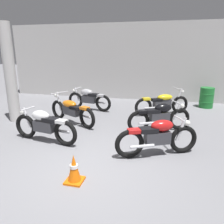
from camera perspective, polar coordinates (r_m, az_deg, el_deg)
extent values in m
plane|color=gray|center=(4.73, -6.81, -13.88)|extent=(60.00, 60.00, 0.00)
cube|color=#BCBAB7|center=(10.81, 5.91, 12.87)|extent=(12.92, 0.24, 3.60)
cylinder|color=#BCBAB7|center=(7.93, -25.13, 9.03)|extent=(0.36, 0.36, 3.20)
torus|color=black|center=(6.41, -21.61, -3.51)|extent=(0.68, 0.22, 0.67)
torus|color=black|center=(5.60, -12.06, -5.47)|extent=(0.68, 0.22, 0.67)
cylinder|color=silver|center=(6.28, -21.32, -1.38)|extent=(0.25, 0.11, 0.56)
cube|color=#38383D|center=(5.95, -17.24, -3.53)|extent=(0.60, 0.33, 0.28)
ellipsoid|color=white|center=(5.93, -18.20, -0.83)|extent=(0.56, 0.36, 0.26)
cube|color=black|center=(5.75, -15.73, -1.97)|extent=(0.44, 0.30, 0.10)
cube|color=white|center=(5.55, -13.08, -2.41)|extent=(0.31, 0.24, 0.08)
cylinder|color=silver|center=(6.17, -21.17, 0.86)|extent=(0.12, 0.48, 0.04)
sphere|color=white|center=(6.34, -22.35, -0.01)|extent=(0.14, 0.14, 0.14)
cylinder|color=silver|center=(5.84, -13.32, -4.84)|extent=(0.55, 0.16, 0.07)
torus|color=black|center=(7.86, -13.88, 0.60)|extent=(0.64, 0.41, 0.67)
torus|color=black|center=(6.72, -6.53, -1.60)|extent=(0.64, 0.41, 0.67)
cylinder|color=silver|center=(7.73, -13.69, 2.72)|extent=(0.27, 0.19, 0.66)
cube|color=#38383D|center=(7.25, -10.53, 0.35)|extent=(0.70, 0.52, 0.28)
ellipsoid|color=orange|center=(7.27, -11.11, 2.16)|extent=(0.68, 0.56, 0.22)
cube|color=black|center=(7.05, -9.48, 1.13)|extent=(0.47, 0.40, 0.10)
cube|color=orange|center=(6.71, -7.18, 1.02)|extent=(0.34, 0.31, 0.08)
cylinder|color=silver|center=(7.62, -13.58, 4.93)|extent=(0.35, 0.62, 0.04)
sphere|color=white|center=(7.80, -14.38, 4.23)|extent=(0.14, 0.14, 0.14)
cylinder|color=silver|center=(6.99, -7.11, -1.11)|extent=(0.52, 0.32, 0.07)
torus|color=black|center=(9.24, -9.48, 3.08)|extent=(0.68, 0.24, 0.67)
torus|color=black|center=(8.58, -2.32, 2.30)|extent=(0.68, 0.24, 0.67)
cylinder|color=silver|center=(9.14, -9.14, 4.63)|extent=(0.25, 0.12, 0.56)
cube|color=#38383D|center=(8.87, -6.05, 3.34)|extent=(0.61, 0.35, 0.28)
ellipsoid|color=#B7B7BC|center=(8.86, -6.66, 5.16)|extent=(0.57, 0.38, 0.26)
cube|color=black|center=(8.72, -4.85, 4.50)|extent=(0.44, 0.32, 0.10)
cube|color=#B7B7BC|center=(8.56, -2.93, 4.32)|extent=(0.31, 0.25, 0.08)
cylinder|color=silver|center=(9.06, -8.90, 6.21)|extent=(0.13, 0.48, 0.04)
sphere|color=white|center=(9.19, -9.90, 5.54)|extent=(0.14, 0.14, 0.14)
cylinder|color=silver|center=(8.81, -3.36, 2.51)|extent=(0.55, 0.18, 0.07)
torus|color=black|center=(5.38, 18.13, -6.82)|extent=(0.65, 0.38, 0.67)
torus|color=black|center=(4.90, 4.59, -8.32)|extent=(0.65, 0.38, 0.67)
cylinder|color=silver|center=(5.25, 17.61, -4.29)|extent=(0.25, 0.17, 0.56)
cube|color=#38383D|center=(5.06, 11.75, -6.55)|extent=(0.62, 0.46, 0.28)
ellipsoid|color=red|center=(5.00, 12.99, -3.47)|extent=(0.59, 0.47, 0.26)
cube|color=black|center=(4.91, 9.51, -4.63)|extent=(0.46, 0.39, 0.10)
cube|color=red|center=(4.81, 5.82, -4.94)|extent=(0.34, 0.30, 0.08)
cylinder|color=silver|center=(5.14, 17.26, -1.63)|extent=(0.24, 0.45, 0.04)
sphere|color=white|center=(5.27, 19.07, -2.72)|extent=(0.14, 0.14, 0.14)
cylinder|color=silver|center=(4.86, 7.88, -8.86)|extent=(0.53, 0.30, 0.07)
torus|color=black|center=(6.92, 17.17, -1.72)|extent=(0.65, 0.39, 0.67)
torus|color=black|center=(6.39, 6.93, -2.53)|extent=(0.65, 0.39, 0.67)
cylinder|color=silver|center=(6.81, 16.76, 0.32)|extent=(0.25, 0.17, 0.56)
cube|color=#38383D|center=(6.60, 12.31, -1.29)|extent=(0.62, 0.47, 0.28)
ellipsoid|color=black|center=(6.57, 13.24, 1.11)|extent=(0.59, 0.48, 0.26)
cube|color=black|center=(6.46, 10.63, 0.28)|extent=(0.46, 0.39, 0.10)
cube|color=black|center=(6.34, 7.88, 0.11)|extent=(0.34, 0.30, 0.08)
cylinder|color=silver|center=(6.72, 16.48, 2.43)|extent=(0.24, 0.45, 0.04)
sphere|color=white|center=(6.84, 17.88, 1.52)|extent=(0.14, 0.14, 0.14)
cylinder|color=silver|center=(6.37, 9.44, -2.90)|extent=(0.52, 0.30, 0.07)
torus|color=black|center=(8.76, 17.28, 1.88)|extent=(0.64, 0.42, 0.67)
torus|color=black|center=(8.08, 8.19, 1.31)|extent=(0.64, 0.42, 0.67)
cylinder|color=silver|center=(8.65, 17.00, 3.85)|extent=(0.27, 0.19, 0.66)
cube|color=#38383D|center=(8.37, 12.97, 2.28)|extent=(0.69, 0.53, 0.28)
ellipsoid|color=yellow|center=(8.37, 13.67, 3.78)|extent=(0.68, 0.57, 0.22)
cube|color=black|center=(8.24, 11.66, 3.14)|extent=(0.47, 0.40, 0.10)
cube|color=yellow|center=(8.05, 8.93, 3.42)|extent=(0.34, 0.31, 0.08)
cylinder|color=silver|center=(8.57, 16.82, 5.86)|extent=(0.36, 0.61, 0.04)
sphere|color=white|center=(8.69, 17.89, 5.10)|extent=(0.14, 0.14, 0.14)
cylinder|color=silver|center=(8.07, 10.18, 1.05)|extent=(0.52, 0.32, 0.07)
cylinder|color=#1E722D|center=(10.01, 23.49, 3.48)|extent=(0.56, 0.56, 0.85)
torus|color=#1E722D|center=(9.97, 23.59, 4.43)|extent=(0.59, 0.59, 0.03)
torus|color=#1E722D|center=(10.04, 23.38, 2.53)|extent=(0.59, 0.59, 0.03)
cube|color=orange|center=(4.27, -9.74, -17.26)|extent=(0.32, 0.32, 0.04)
cone|color=orange|center=(4.13, -9.92, -14.11)|extent=(0.24, 0.24, 0.50)
cylinder|color=white|center=(4.11, -9.94, -13.80)|extent=(0.15, 0.15, 0.06)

